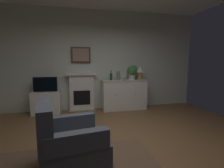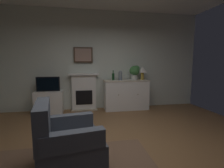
# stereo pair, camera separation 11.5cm
# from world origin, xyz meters

# --- Properties ---
(ground_plane) EXTENTS (6.22, 5.33, 0.10)m
(ground_plane) POSITION_xyz_m (0.00, 0.00, -0.05)
(ground_plane) COLOR brown
(ground_plane) RESTS_ON ground
(wall_rear) EXTENTS (6.22, 0.06, 2.96)m
(wall_rear) POSITION_xyz_m (0.00, 2.63, 1.48)
(wall_rear) COLOR silver
(wall_rear) RESTS_ON ground_plane
(fireplace_unit) EXTENTS (0.87, 0.30, 1.10)m
(fireplace_unit) POSITION_xyz_m (-0.53, 2.51, 0.55)
(fireplace_unit) COLOR white
(fireplace_unit) RESTS_ON ground_plane
(framed_picture) EXTENTS (0.55, 0.04, 0.45)m
(framed_picture) POSITION_xyz_m (-0.53, 2.55, 1.64)
(framed_picture) COLOR #473323
(sideboard_cabinet) EXTENTS (1.35, 0.49, 0.90)m
(sideboard_cabinet) POSITION_xyz_m (0.73, 2.33, 0.45)
(sideboard_cabinet) COLOR white
(sideboard_cabinet) RESTS_ON ground_plane
(table_lamp) EXTENTS (0.26, 0.26, 0.40)m
(table_lamp) POSITION_xyz_m (1.23, 2.33, 1.18)
(table_lamp) COLOR #B79338
(table_lamp) RESTS_ON sideboard_cabinet
(wine_bottle) EXTENTS (0.08, 0.08, 0.29)m
(wine_bottle) POSITION_xyz_m (0.33, 2.37, 1.01)
(wine_bottle) COLOR #193F1E
(wine_bottle) RESTS_ON sideboard_cabinet
(wine_glass_left) EXTENTS (0.07, 0.07, 0.16)m
(wine_glass_left) POSITION_xyz_m (0.66, 2.30, 1.02)
(wine_glass_left) COLOR silver
(wine_glass_left) RESTS_ON sideboard_cabinet
(wine_glass_center) EXTENTS (0.07, 0.07, 0.16)m
(wine_glass_center) POSITION_xyz_m (0.77, 2.31, 1.02)
(wine_glass_center) COLOR silver
(wine_glass_center) RESTS_ON sideboard_cabinet
(wine_glass_right) EXTENTS (0.07, 0.07, 0.16)m
(wine_glass_right) POSITION_xyz_m (0.88, 2.31, 1.02)
(wine_glass_right) COLOR silver
(wine_glass_right) RESTS_ON sideboard_cabinet
(vase_decorative) EXTENTS (0.11, 0.11, 0.28)m
(vase_decorative) POSITION_xyz_m (0.53, 2.28, 1.04)
(vase_decorative) COLOR slate
(vase_decorative) RESTS_ON sideboard_cabinet
(tv_cabinet) EXTENTS (0.75, 0.42, 0.63)m
(tv_cabinet) POSITION_xyz_m (-1.51, 2.34, 0.31)
(tv_cabinet) COLOR white
(tv_cabinet) RESTS_ON ground_plane
(tv_set) EXTENTS (0.62, 0.07, 0.40)m
(tv_set) POSITION_xyz_m (-1.51, 2.32, 0.83)
(tv_set) COLOR black
(tv_set) RESTS_ON tv_cabinet
(potted_plant_small) EXTENTS (0.30, 0.30, 0.43)m
(potted_plant_small) POSITION_xyz_m (1.00, 2.37, 1.16)
(potted_plant_small) COLOR beige
(potted_plant_small) RESTS_ON sideboard_cabinet
(armchair) EXTENTS (0.92, 0.88, 0.92)m
(armchair) POSITION_xyz_m (-0.81, -0.32, 0.38)
(armchair) COLOR #474C56
(armchair) RESTS_ON ground_plane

